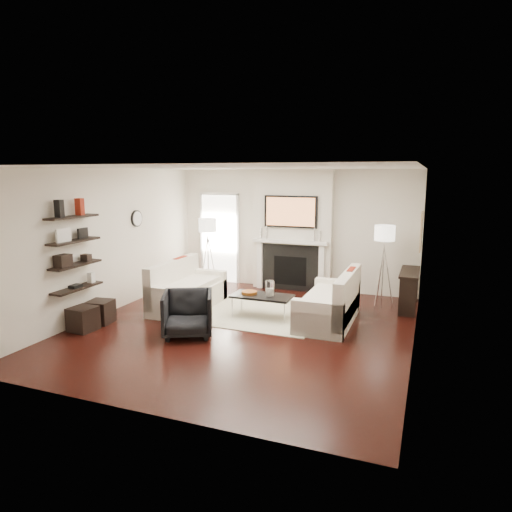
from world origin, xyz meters
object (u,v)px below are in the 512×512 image
(loveseat_left_base, at_px, (188,297))
(ottoman_near, at_px, (100,312))
(armchair, at_px, (188,311))
(lamp_left_shade, at_px, (208,225))
(coffee_table, at_px, (262,296))
(lamp_right_shade, at_px, (385,233))
(loveseat_right_base, at_px, (328,311))

(loveseat_left_base, xyz_separation_m, ottoman_near, (-1.00, -1.36, -0.01))
(armchair, xyz_separation_m, lamp_left_shade, (-1.14, 2.99, 1.05))
(armchair, bearing_deg, coffee_table, 32.71)
(ottoman_near, bearing_deg, loveseat_left_base, 53.57)
(loveseat_left_base, distance_m, lamp_left_shade, 2.08)
(lamp_right_shade, xyz_separation_m, ottoman_near, (-4.52, -2.99, -1.25))
(lamp_right_shade, relative_size, ottoman_near, 1.00)
(ottoman_near, bearing_deg, coffee_table, 27.09)
(loveseat_right_base, relative_size, lamp_right_shade, 4.50)
(lamp_right_shade, bearing_deg, loveseat_right_base, -116.61)
(loveseat_left_base, relative_size, coffee_table, 1.64)
(loveseat_left_base, xyz_separation_m, lamp_right_shade, (3.52, 1.63, 1.24))
(loveseat_left_base, xyz_separation_m, loveseat_right_base, (2.75, 0.10, 0.00))
(coffee_table, height_order, lamp_left_shade, lamp_left_shade)
(loveseat_left_base, xyz_separation_m, coffee_table, (1.56, -0.05, 0.19))
(lamp_left_shade, bearing_deg, lamp_right_shade, 0.07)
(loveseat_left_base, bearing_deg, loveseat_right_base, 2.14)
(loveseat_left_base, relative_size, lamp_left_shade, 4.50)
(armchair, relative_size, ottoman_near, 2.00)
(coffee_table, bearing_deg, lamp_left_shade, 139.22)
(loveseat_right_base, distance_m, lamp_left_shade, 3.70)
(lamp_right_shade, bearing_deg, ottoman_near, -146.48)
(loveseat_left_base, relative_size, armchair, 2.25)
(loveseat_left_base, bearing_deg, coffee_table, -1.76)
(ottoman_near, bearing_deg, loveseat_right_base, 21.29)
(lamp_left_shade, xyz_separation_m, ottoman_near, (-0.62, -2.99, -1.25))
(loveseat_left_base, relative_size, loveseat_right_base, 1.00)
(loveseat_left_base, distance_m, lamp_right_shade, 4.07)
(ottoman_near, bearing_deg, lamp_left_shade, 78.28)
(coffee_table, height_order, lamp_right_shade, lamp_right_shade)
(loveseat_right_base, distance_m, coffee_table, 1.21)
(loveseat_left_base, height_order, ottoman_near, loveseat_left_base)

